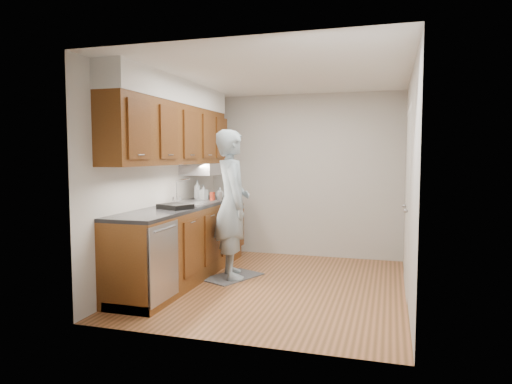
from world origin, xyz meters
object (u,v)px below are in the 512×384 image
Objects in this scene: soap_bottle_c at (220,193)px; person at (232,194)px; soap_bottle_a at (198,190)px; soap_bottle_b at (203,192)px; soda_can at (212,197)px; steel_can at (220,196)px; dish_rack at (175,206)px.

person is at bearing -58.92° from soap_bottle_c.
soap_bottle_b is at bearing -7.93° from soap_bottle_a.
steel_can is at bearing 75.79° from soda_can.
person reaches higher than soda_can.
soda_can is (0.23, -0.24, -0.04)m from soap_bottle_b.
soap_bottle_b is 0.62× the size of dish_rack.
soap_bottle_b is at bearing 133.84° from soda_can.
soap_bottle_a reaches higher than soda_can.
dish_rack is at bearing 111.22° from person.
steel_can is 1.05m from dish_rack.
person reaches higher than dish_rack.
soda_can is 1.06× the size of steel_can.
soda_can is (0.08, -0.49, -0.02)m from soap_bottle_c.
person is 16.39× the size of soda_can.
soda_can is at bearing 105.68° from dish_rack.
soap_bottle_b is 0.34m from soda_can.
soap_bottle_c is at bearing 44.04° from soap_bottle_a.
person is 0.90m from soap_bottle_c.
soap_bottle_a reaches higher than steel_can.
soap_bottle_c is 1.37m from dish_rack.
soap_bottle_b is 1.75× the size of steel_can.
soap_bottle_a is 2.12× the size of soda_can.
soap_bottle_c is 1.33× the size of steel_can.
dish_rack is (-0.12, -0.87, -0.04)m from soda_can.
steel_can is (0.27, -0.08, -0.05)m from soap_bottle_b.
person is 0.89m from soap_bottle_a.
soap_bottle_a is 0.42m from soda_can.
soap_bottle_a is 1.15m from dish_rack.
soap_bottle_a is 0.10m from soap_bottle_b.
soap_bottle_b is at bearing 119.16° from dish_rack.
soda_can is at bearing -80.52° from soap_bottle_c.
person is 6.11× the size of dish_rack.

